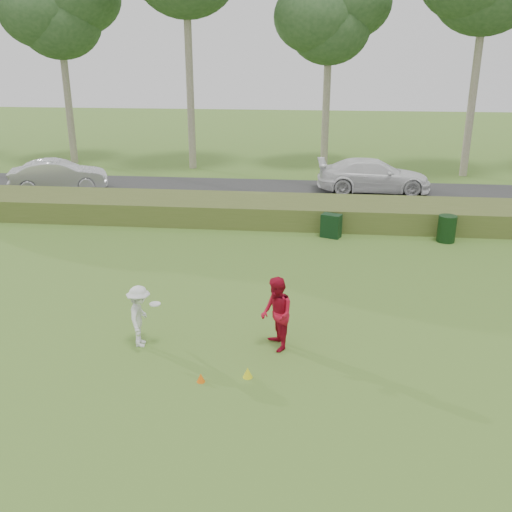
# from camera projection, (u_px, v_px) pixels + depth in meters

# --- Properties ---
(ground) EXTENTS (120.00, 120.00, 0.00)m
(ground) POSITION_uv_depth(u_px,v_px,m) (237.00, 369.00, 12.94)
(ground) COLOR #447025
(ground) RESTS_ON ground
(reed_strip) EXTENTS (80.00, 3.00, 0.90)m
(reed_strip) POSITION_uv_depth(u_px,v_px,m) (277.00, 211.00, 24.00)
(reed_strip) COLOR #4A5B24
(reed_strip) RESTS_ON ground
(park_road) EXTENTS (80.00, 6.00, 0.06)m
(park_road) POSITION_uv_depth(u_px,v_px,m) (284.00, 193.00, 28.82)
(park_road) COLOR #2D2D2D
(park_road) RESTS_ON ground
(tree_2) EXTENTS (6.50, 6.50, 12.00)m
(tree_2) POSITION_uv_depth(u_px,v_px,m) (59.00, 12.00, 33.77)
(tree_2) COLOR gray
(tree_2) RESTS_ON ground
(tree_4) EXTENTS (6.24, 6.24, 11.50)m
(tree_4) POSITION_uv_depth(u_px,v_px,m) (330.00, 18.00, 32.71)
(tree_4) COLOR gray
(tree_4) RESTS_ON ground
(player_white) EXTENTS (0.88, 1.06, 1.55)m
(player_white) POSITION_uv_depth(u_px,v_px,m) (140.00, 316.00, 13.76)
(player_white) COLOR white
(player_white) RESTS_ON ground
(player_red) EXTENTS (0.97, 1.08, 1.82)m
(player_red) POSITION_uv_depth(u_px,v_px,m) (277.00, 314.00, 13.55)
(player_red) COLOR #B00F27
(player_red) RESTS_ON ground
(cone_orange) EXTENTS (0.18, 0.18, 0.20)m
(cone_orange) POSITION_uv_depth(u_px,v_px,m) (201.00, 378.00, 12.42)
(cone_orange) COLOR orange
(cone_orange) RESTS_ON ground
(cone_yellow) EXTENTS (0.22, 0.22, 0.24)m
(cone_yellow) POSITION_uv_depth(u_px,v_px,m) (248.00, 373.00, 12.58)
(cone_yellow) COLOR yellow
(cone_yellow) RESTS_ON ground
(utility_cabinet) EXTENTS (0.85, 0.69, 0.91)m
(utility_cabinet) POSITION_uv_depth(u_px,v_px,m) (331.00, 226.00, 21.94)
(utility_cabinet) COLOR black
(utility_cabinet) RESTS_ON ground
(trash_bin) EXTENTS (0.68, 0.68, 1.01)m
(trash_bin) POSITION_uv_depth(u_px,v_px,m) (447.00, 229.00, 21.42)
(trash_bin) COLOR black
(trash_bin) RESTS_ON ground
(car_mid) EXTENTS (5.02, 3.14, 1.56)m
(car_mid) POSITION_uv_depth(u_px,v_px,m) (59.00, 175.00, 28.95)
(car_mid) COLOR silver
(car_mid) RESTS_ON park_road
(car_right) EXTENTS (5.74, 2.57, 1.63)m
(car_right) POSITION_uv_depth(u_px,v_px,m) (373.00, 176.00, 28.72)
(car_right) COLOR white
(car_right) RESTS_ON park_road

